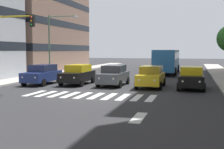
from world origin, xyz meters
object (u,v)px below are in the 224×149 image
(car_3, at_px, (78,74))
(car_2, at_px, (114,75))
(car_0, at_px, (191,77))
(car_4, at_px, (42,74))
(street_lamp_right, at_px, (54,38))
(car_1, at_px, (151,76))
(bus_behind_traffic, at_px, (167,59))

(car_3, bearing_deg, car_2, -179.98)
(car_0, distance_m, car_3, 9.54)
(car_4, height_order, street_lamp_right, street_lamp_right)
(car_1, bearing_deg, bus_behind_traffic, -90.00)
(car_0, bearing_deg, street_lamp_right, -24.93)
(car_1, distance_m, street_lamp_right, 14.02)
(car_1, relative_size, bus_behind_traffic, 0.42)
(car_0, height_order, car_3, same)
(car_3, distance_m, car_4, 3.13)
(car_0, height_order, street_lamp_right, street_lamp_right)
(car_0, xyz_separation_m, car_4, (12.59, 0.19, 0.00))
(car_2, bearing_deg, car_1, 172.70)
(car_4, bearing_deg, car_2, -174.00)
(car_1, relative_size, car_4, 1.00)
(car_2, bearing_deg, street_lamp_right, -36.95)
(car_0, relative_size, car_1, 1.00)
(car_3, distance_m, street_lamp_right, 9.04)
(street_lamp_right, bearing_deg, car_2, 143.05)
(car_1, bearing_deg, street_lamp_right, -30.22)
(car_0, bearing_deg, car_1, -1.18)
(bus_behind_traffic, bearing_deg, street_lamp_right, 33.08)
(car_0, relative_size, car_2, 1.00)
(car_1, bearing_deg, car_0, 178.82)
(bus_behind_traffic, bearing_deg, car_0, 102.07)
(car_2, height_order, street_lamp_right, street_lamp_right)
(car_4, bearing_deg, street_lamp_right, -72.26)
(car_2, bearing_deg, car_3, 0.02)
(bus_behind_traffic, bearing_deg, car_1, 90.00)
(car_3, relative_size, car_4, 1.00)
(car_1, xyz_separation_m, car_2, (3.20, -0.41, 0.00))
(car_1, distance_m, bus_behind_traffic, 14.53)
(car_2, xyz_separation_m, street_lamp_right, (8.55, -6.43, 3.45))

